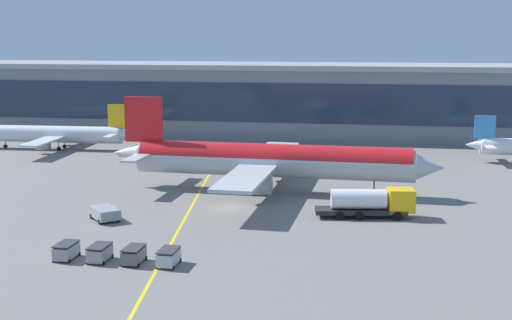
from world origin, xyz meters
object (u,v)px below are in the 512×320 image
(baggage_cart_0, at_px, (66,251))
(commuter_jet_near, at_px, (54,134))
(baggage_cart_1, at_px, (100,253))
(baggage_cart_2, at_px, (134,255))
(main_airliner, at_px, (271,160))
(fuel_tanker, at_px, (371,202))
(baggage_cart_3, at_px, (169,257))
(pushback_tug, at_px, (105,213))

(baggage_cart_0, height_order, commuter_jet_near, commuter_jet_near)
(baggage_cart_1, bearing_deg, baggage_cart_2, -0.72)
(main_airliner, distance_m, commuter_jet_near, 50.86)
(main_airliner, height_order, baggage_cart_2, main_airliner)
(fuel_tanker, xyz_separation_m, baggage_cart_3, (-17.27, -19.48, -0.96))
(fuel_tanker, distance_m, baggage_cart_0, 33.13)
(baggage_cart_0, bearing_deg, commuter_jet_near, 117.14)
(pushback_tug, distance_m, commuter_jet_near, 51.77)
(pushback_tug, relative_size, commuter_jet_near, 0.14)
(pushback_tug, relative_size, baggage_cart_3, 1.63)
(pushback_tug, relative_size, baggage_cart_1, 1.63)
(main_airliner, xyz_separation_m, pushback_tug, (-15.63, -16.90, -3.31))
(main_airliner, bearing_deg, commuter_jet_near, 148.02)
(main_airliner, distance_m, fuel_tanker, 16.85)
(pushback_tug, xyz_separation_m, baggage_cart_2, (8.05, -13.11, -0.07))
(main_airliner, relative_size, pushback_tug, 9.91)
(pushback_tug, bearing_deg, commuter_jet_near, 122.10)
(baggage_cart_1, relative_size, commuter_jet_near, 0.09)
(baggage_cart_1, xyz_separation_m, baggage_cart_3, (6.40, -0.08, 0.00))
(pushback_tug, bearing_deg, main_airliner, 47.24)
(fuel_tanker, bearing_deg, baggage_cart_1, -140.67)
(fuel_tanker, bearing_deg, pushback_tug, -167.50)
(baggage_cart_3, bearing_deg, pushback_tug, 130.53)
(pushback_tug, bearing_deg, fuel_tanker, 12.50)
(baggage_cart_0, relative_size, commuter_jet_near, 0.09)
(baggage_cart_3, bearing_deg, commuter_jet_near, 124.21)
(fuel_tanker, xyz_separation_m, baggage_cart_2, (-20.47, -19.44, -0.96))
(main_airliner, distance_m, baggage_cart_1, 32.03)
(pushback_tug, relative_size, baggage_cart_0, 1.63)
(main_airliner, height_order, baggage_cart_0, main_airliner)
(baggage_cart_1, bearing_deg, baggage_cart_3, -0.72)
(baggage_cart_2, bearing_deg, baggage_cart_1, 179.28)
(main_airliner, bearing_deg, baggage_cart_1, -109.78)
(fuel_tanker, distance_m, commuter_jet_near, 67.42)
(main_airliner, distance_m, baggage_cart_2, 31.14)
(baggage_cart_0, distance_m, baggage_cart_3, 9.60)
(pushback_tug, xyz_separation_m, baggage_cart_3, (11.25, -13.15, -0.07))
(fuel_tanker, distance_m, baggage_cart_2, 28.25)
(baggage_cart_1, bearing_deg, pushback_tug, 110.35)
(commuter_jet_near, bearing_deg, baggage_cart_1, -60.39)
(baggage_cart_0, relative_size, baggage_cart_3, 1.00)
(baggage_cart_2, relative_size, baggage_cart_3, 1.00)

